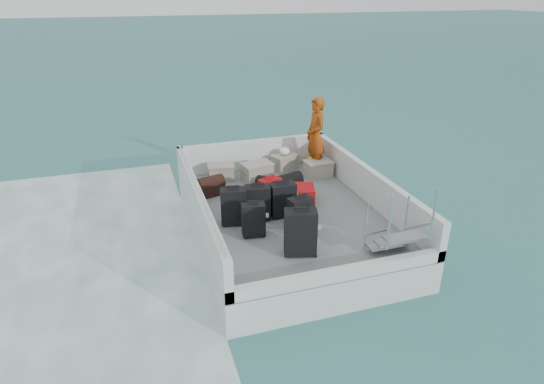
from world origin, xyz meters
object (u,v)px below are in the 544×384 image
Objects in this scene: suitcase_1 at (234,207)px; crate_3 at (318,169)px; crate_0 at (221,173)px; suitcase_0 at (253,220)px; suitcase_6 at (300,213)px; suitcase_5 at (270,193)px; suitcase_7 at (282,200)px; crate_1 at (257,172)px; suitcase_3 at (300,233)px; crate_2 at (285,163)px; passenger at (316,136)px; suitcase_4 at (258,203)px; suitcase_8 at (294,194)px.

suitcase_1 reaches higher than crate_3.
suitcase_1 reaches higher than crate_0.
suitcase_0 is 0.88m from suitcase_6.
suitcase_7 reaches higher than suitcase_5.
crate_1 is (-0.11, 2.40, -0.11)m from suitcase_6.
suitcase_3 is 1.40× the size of crate_2.
crate_0 is at bearing -173.92° from crate_2.
suitcase_1 is at bearing -51.97° from passenger.
passenger reaches higher than suitcase_5.
crate_3 is at bearing -9.23° from crate_1.
suitcase_4 reaches higher than suitcase_8.
suitcase_4 is at bearing -140.06° from crate_3.
suitcase_5 is 2.21m from passenger.
suitcase_1 is at bearing -165.35° from suitcase_4.
suitcase_1 is 1.21× the size of crate_3.
crate_0 is at bearing 94.40° from suitcase_6.
suitcase_0 is at bearing -107.60° from crate_1.
suitcase_7 is at bearing -103.50° from suitcase_5.
suitcase_6 is 1.08× the size of crate_0.
suitcase_1 is at bearing -179.93° from suitcase_7.
suitcase_3 is 1.36× the size of crate_3.
suitcase_0 is 0.89× the size of suitcase_1.
suitcase_5 is (0.63, 1.05, -0.01)m from suitcase_0.
suitcase_7 is at bearing 158.42° from suitcase_8.
crate_0 is (-0.00, 2.71, -0.14)m from suitcase_0.
crate_3 is 0.77m from passenger.
suitcase_0 is 0.93× the size of suitcase_7.
passenger is (1.32, 2.47, 0.59)m from suitcase_6.
crate_2 is (1.80, 2.33, -0.18)m from suitcase_1.
passenger reaches higher than suitcase_1.
suitcase_6 is at bearing -28.91° from passenger.
crate_1 is at bearing 87.19° from suitcase_7.
passenger reaches higher than crate_0.
suitcase_3 is 1.17× the size of suitcase_4.
suitcase_4 is at bearing -83.22° from crate_0.
suitcase_4 is (0.47, 0.04, -0.01)m from suitcase_1.
suitcase_8 is at bearing -37.57° from passenger.
suitcase_0 is 0.59m from suitcase_1.
suitcase_3 is 3.24m from crate_1.
crate_1 is at bearing 79.54° from suitcase_0.
crate_2 is at bearing 62.32° from suitcase_6.
suitcase_1 is 1.51m from suitcase_8.
suitcase_6 reaches higher than crate_1.
suitcase_1 reaches higher than suitcase_8.
suitcase_1 is at bearing 140.78° from suitcase_6.
suitcase_0 reaches higher than crate_1.
crate_3 is at bearing -13.14° from crate_0.
suitcase_0 is 1.11× the size of crate_2.
crate_0 is 0.96× the size of crate_3.
crate_0 is (-0.74, 2.13, -0.17)m from suitcase_7.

